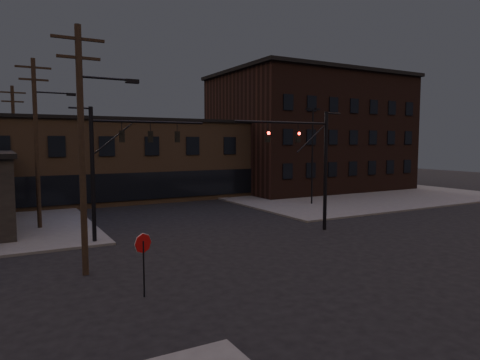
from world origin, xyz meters
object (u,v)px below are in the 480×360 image
at_px(stop_sign, 143,250).
at_px(car_crossing, 191,189).
at_px(parked_car_lot_a, 305,185).
at_px(traffic_signal_far, 115,158).
at_px(parked_car_lot_b, 316,185).
at_px(traffic_signal_near, 312,158).

relative_size(stop_sign, car_crossing, 0.51).
bearing_deg(stop_sign, parked_car_lot_a, 42.18).
bearing_deg(traffic_signal_far, parked_car_lot_b, 27.83).
xyz_separation_m(traffic_signal_near, car_crossing, (0.14, 21.05, -4.14)).
bearing_deg(parked_car_lot_a, traffic_signal_far, 132.21).
bearing_deg(parked_car_lot_a, stop_sign, 145.36).
relative_size(traffic_signal_far, parked_car_lot_b, 1.74).
height_order(parked_car_lot_a, parked_car_lot_b, parked_car_lot_a).
distance_m(parked_car_lot_a, car_crossing, 13.40).
relative_size(traffic_signal_far, stop_sign, 3.23).
relative_size(stop_sign, parked_car_lot_a, 0.49).
xyz_separation_m(traffic_signal_near, parked_car_lot_b, (14.88, 17.73, -4.12)).
bearing_deg(parked_car_lot_a, car_crossing, 87.59).
relative_size(traffic_signal_near, car_crossing, 1.66).
relative_size(traffic_signal_near, parked_car_lot_a, 1.59).
height_order(traffic_signal_near, parked_car_lot_b, traffic_signal_near).
relative_size(traffic_signal_near, traffic_signal_far, 1.00).
distance_m(traffic_signal_far, parked_car_lot_a, 29.02).
distance_m(traffic_signal_far, parked_car_lot_b, 30.76).
relative_size(traffic_signal_far, car_crossing, 1.66).
distance_m(parked_car_lot_a, parked_car_lot_b, 1.86).
distance_m(traffic_signal_far, stop_sign, 10.55).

